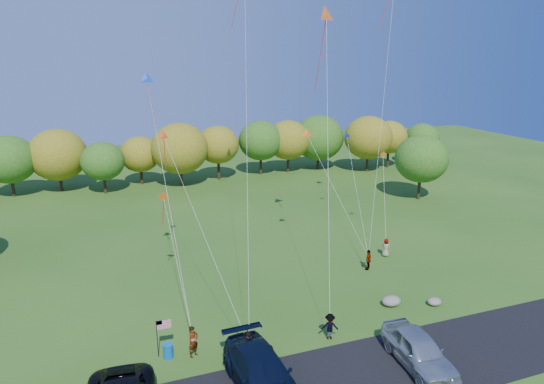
{
  "coord_description": "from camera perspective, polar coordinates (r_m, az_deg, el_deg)",
  "views": [
    {
      "loc": [
        -10.44,
        -22.6,
        16.13
      ],
      "look_at": [
        0.07,
        6.0,
        7.46
      ],
      "focal_mm": 32.0,
      "sensor_mm": 36.0,
      "label": 1
    }
  ],
  "objects": [
    {
      "name": "treeline",
      "position": [
        61.19,
        -8.45,
        4.89
      ],
      "size": [
        76.18,
        27.5,
        7.93
      ],
      "color": "#3B2815",
      "rests_on": "ground"
    },
    {
      "name": "boulder_far",
      "position": [
        34.85,
        18.56,
        -12.13
      ],
      "size": [
        0.95,
        0.79,
        0.5
      ],
      "primitive_type": "ellipsoid",
      "color": "gray",
      "rests_on": "ground"
    },
    {
      "name": "minivan_navy",
      "position": [
        25.46,
        -1.18,
        -20.57
      ],
      "size": [
        2.89,
        6.58,
        1.88
      ],
      "primitive_type": "imported",
      "rotation": [
        0.0,
        0.0,
        0.04
      ],
      "color": "black",
      "rests_on": "asphalt_lane"
    },
    {
      "name": "flyer_d",
      "position": [
        38.59,
        11.27,
        -7.82
      ],
      "size": [
        0.98,
        0.93,
        1.64
      ],
      "primitive_type": "imported",
      "rotation": [
        0.0,
        0.0,
        3.86
      ],
      "color": "#4C4C59",
      "rests_on": "ground"
    },
    {
      "name": "flyer_e",
      "position": [
        41.32,
        13.25,
        -6.39
      ],
      "size": [
        0.87,
        0.88,
        1.54
      ],
      "primitive_type": "imported",
      "rotation": [
        0.0,
        0.0,
        2.31
      ],
      "color": "#4C4C59",
      "rests_on": "ground"
    },
    {
      "name": "flyer_c",
      "position": [
        29.61,
        6.82,
        -15.43
      ],
      "size": [
        1.18,
        0.92,
        1.6
      ],
      "primitive_type": "imported",
      "rotation": [
        0.0,
        0.0,
        2.77
      ],
      "color": "#4C4C59",
      "rests_on": "ground"
    },
    {
      "name": "minivan_silver",
      "position": [
        28.23,
        16.88,
        -17.38
      ],
      "size": [
        2.53,
        5.47,
        1.81
      ],
      "primitive_type": "imported",
      "rotation": [
        0.0,
        0.0,
        -0.08
      ],
      "color": "#ACB1B7",
      "rests_on": "asphalt_lane"
    },
    {
      "name": "asphalt_lane",
      "position": [
        26.73,
        7.82,
        -21.33
      ],
      "size": [
        44.0,
        6.0,
        0.06
      ],
      "primitive_type": "cube",
      "color": "black",
      "rests_on": "ground"
    },
    {
      "name": "flyer_a",
      "position": [
        28.24,
        -9.26,
        -16.96
      ],
      "size": [
        0.79,
        0.74,
        1.82
      ],
      "primitive_type": "imported",
      "rotation": [
        0.0,
        0.0,
        0.6
      ],
      "color": "#4C4C59",
      "rests_on": "ground"
    },
    {
      "name": "trash_barrel",
      "position": [
        28.62,
        -12.13,
        -17.82
      ],
      "size": [
        0.55,
        0.55,
        0.83
      ],
      "primitive_type": "cylinder",
      "color": "#0B57B1",
      "rests_on": "ground"
    },
    {
      "name": "boulder_near",
      "position": [
        33.98,
        13.86,
        -12.34
      ],
      "size": [
        1.3,
        1.02,
        0.65
      ],
      "primitive_type": "ellipsoid",
      "color": "gray",
      "rests_on": "ground"
    },
    {
      "name": "ground",
      "position": [
        29.67,
        4.06,
        -17.1
      ],
      "size": [
        140.0,
        140.0,
        0.0
      ],
      "primitive_type": "plane",
      "color": "#295017",
      "rests_on": "ground"
    },
    {
      "name": "flag_assembly",
      "position": [
        28.19,
        -12.93,
        -15.49
      ],
      "size": [
        0.82,
        0.53,
        2.22
      ],
      "color": "black",
      "rests_on": "ground"
    },
    {
      "name": "flyer_b",
      "position": [
        27.42,
        -2.68,
        -17.82
      ],
      "size": [
        1.13,
        1.12,
        1.85
      ],
      "primitive_type": "imported",
      "rotation": [
        0.0,
        0.0,
        -0.75
      ],
      "color": "#4C4C59",
      "rests_on": "ground"
    },
    {
      "name": "kites_aloft",
      "position": [
        37.44,
        1.88,
        16.85
      ],
      "size": [
        21.55,
        12.41,
        16.85
      ],
      "color": "#C85716",
      "rests_on": "ground"
    }
  ]
}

